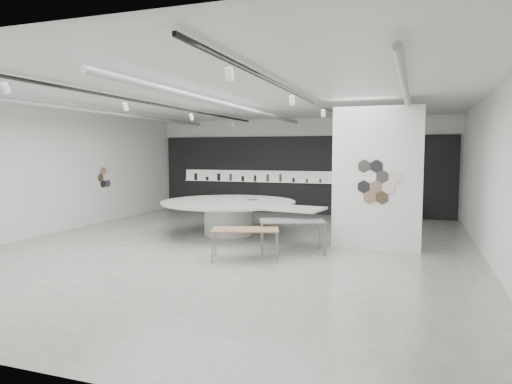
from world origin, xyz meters
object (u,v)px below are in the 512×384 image
(kitchen_counter, at_px, (390,207))
(sample_table_wood, at_px, (245,231))
(partition_column, at_px, (377,179))
(sample_table_stone, at_px, (292,223))
(display_island, at_px, (231,213))

(kitchen_counter, bearing_deg, sample_table_wood, -112.27)
(partition_column, distance_m, sample_table_stone, 2.45)
(kitchen_counter, bearing_deg, partition_column, -93.04)
(display_island, height_order, kitchen_counter, kitchen_counter)
(sample_table_stone, bearing_deg, kitchen_counter, 73.47)
(partition_column, height_order, display_island, partition_column)
(display_island, relative_size, sample_table_wood, 3.18)
(display_island, distance_m, sample_table_stone, 2.93)
(partition_column, bearing_deg, sample_table_wood, -141.28)
(partition_column, xyz_separation_m, kitchen_counter, (0.07, 5.51, -1.33))
(partition_column, xyz_separation_m, sample_table_stone, (-1.90, -1.12, -1.06))
(partition_column, relative_size, sample_table_wood, 2.14)
(display_island, relative_size, kitchen_counter, 3.19)
(display_island, relative_size, sample_table_stone, 3.08)
(partition_column, distance_m, kitchen_counter, 5.67)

